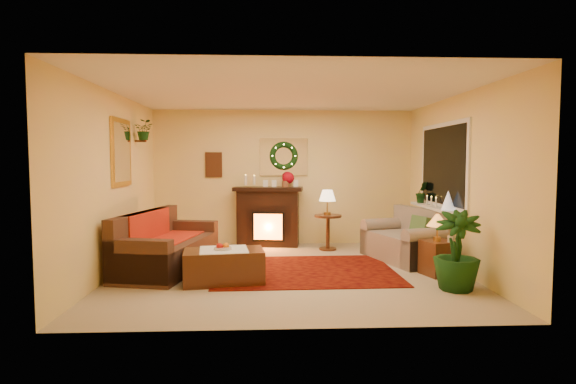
{
  "coord_description": "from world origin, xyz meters",
  "views": [
    {
      "loc": [
        -0.31,
        -6.48,
        1.63
      ],
      "look_at": [
        0.0,
        0.35,
        1.15
      ],
      "focal_mm": 28.0,
      "sensor_mm": 36.0,
      "label": 1
    }
  ],
  "objects_px": {
    "end_table_square": "(438,256)",
    "fireplace": "(268,217)",
    "sofa": "(168,241)",
    "coffee_table": "(224,267)",
    "side_table_round": "(328,232)",
    "loveseat": "(405,235)"
  },
  "relations": [
    {
      "from": "fireplace",
      "to": "coffee_table",
      "type": "height_order",
      "value": "fireplace"
    },
    {
      "from": "fireplace",
      "to": "loveseat",
      "type": "bearing_deg",
      "value": -23.55
    },
    {
      "from": "end_table_square",
      "to": "fireplace",
      "type": "bearing_deg",
      "value": 136.33
    },
    {
      "from": "loveseat",
      "to": "coffee_table",
      "type": "height_order",
      "value": "loveseat"
    },
    {
      "from": "coffee_table",
      "to": "sofa",
      "type": "bearing_deg",
      "value": 132.54
    },
    {
      "from": "sofa",
      "to": "end_table_square",
      "type": "bearing_deg",
      "value": 4.63
    },
    {
      "from": "coffee_table",
      "to": "side_table_round",
      "type": "bearing_deg",
      "value": 44.45
    },
    {
      "from": "sofa",
      "to": "coffee_table",
      "type": "relative_size",
      "value": 1.93
    },
    {
      "from": "side_table_round",
      "to": "end_table_square",
      "type": "relative_size",
      "value": 1.31
    },
    {
      "from": "coffee_table",
      "to": "loveseat",
      "type": "bearing_deg",
      "value": 15.99
    },
    {
      "from": "fireplace",
      "to": "coffee_table",
      "type": "xyz_separation_m",
      "value": [
        -0.59,
        -2.57,
        -0.34
      ]
    },
    {
      "from": "sofa",
      "to": "coffee_table",
      "type": "distance_m",
      "value": 1.19
    },
    {
      "from": "end_table_square",
      "to": "coffee_table",
      "type": "relative_size",
      "value": 0.47
    },
    {
      "from": "side_table_round",
      "to": "end_table_square",
      "type": "bearing_deg",
      "value": -54.77
    },
    {
      "from": "fireplace",
      "to": "end_table_square",
      "type": "distance_m",
      "value": 3.36
    },
    {
      "from": "side_table_round",
      "to": "coffee_table",
      "type": "relative_size",
      "value": 0.61
    },
    {
      "from": "sofa",
      "to": "loveseat",
      "type": "height_order",
      "value": "sofa"
    },
    {
      "from": "sofa",
      "to": "loveseat",
      "type": "distance_m",
      "value": 3.75
    },
    {
      "from": "end_table_square",
      "to": "side_table_round",
      "type": "bearing_deg",
      "value": 125.23
    },
    {
      "from": "side_table_round",
      "to": "sofa",
      "type": "bearing_deg",
      "value": -151.61
    },
    {
      "from": "sofa",
      "to": "end_table_square",
      "type": "xyz_separation_m",
      "value": [
        3.91,
        -0.49,
        -0.16
      ]
    },
    {
      "from": "side_table_round",
      "to": "end_table_square",
      "type": "xyz_separation_m",
      "value": [
        1.33,
        -1.88,
        -0.05
      ]
    }
  ]
}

